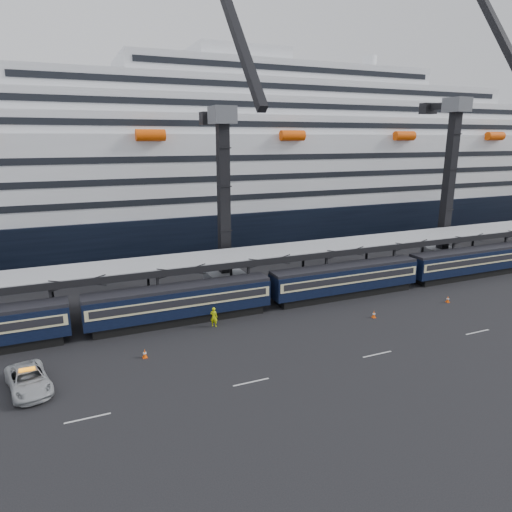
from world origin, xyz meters
name	(u,v)px	position (x,y,z in m)	size (l,w,h in m)	color
ground	(460,315)	(0.00, 0.00, 0.00)	(260.00, 260.00, 0.00)	black
train	(369,275)	(-4.65, 10.00, 2.20)	(133.05, 3.00, 4.05)	black
canopy	(381,241)	(0.00, 14.00, 5.25)	(130.00, 6.25, 5.53)	#93969A
cruise_ship	(271,171)	(-1.08, 45.99, 12.34)	(214.09, 28.84, 34.00)	black
crane_dark_near	(225,194)	(-20.00, 18.59, 11.93)	(4.50, 17.75, 35.08)	#53575B
crane_dark_mid	(452,174)	(15.00, 17.59, 13.36)	(4.50, 18.24, 39.64)	#53575B
pickup_truck	(29,380)	(-41.77, 1.54, 0.81)	(2.70, 5.86, 1.63)	#A2A5A9
worker	(214,317)	(-25.26, 7.50, 1.03)	(0.75, 0.49, 2.05)	#C5D80B
traffic_cone_a	(27,372)	(-42.04, 3.93, 0.34)	(0.34, 0.34, 0.69)	#FB5207
traffic_cone_b	(145,353)	(-32.87, 3.42, 0.40)	(0.40, 0.40, 0.81)	#FB5207
traffic_cone_c	(374,314)	(-9.01, 3.08, 0.39)	(0.40, 0.40, 0.79)	#FB5207
traffic_cone_d	(448,299)	(1.78, 3.54, 0.38)	(0.39, 0.39, 0.77)	#FB5207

